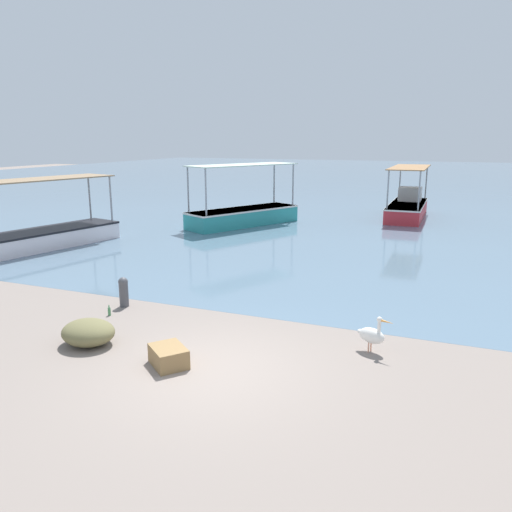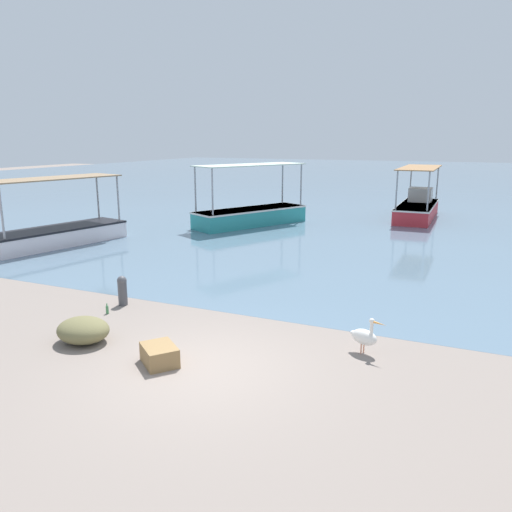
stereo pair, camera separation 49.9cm
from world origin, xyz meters
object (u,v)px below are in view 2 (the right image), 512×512
Objects in this scene: fishing_boat_center at (417,207)px; fishing_boat_near_right at (58,232)px; pelican at (364,336)px; mooring_bollard at (122,289)px; cargo_crate at (159,355)px; fishing_boat_far_right at (251,213)px; glass_bottle at (107,310)px; net_pile at (83,330)px.

fishing_boat_near_right is (-12.68, -13.31, -0.09)m from fishing_boat_center.
pelican is at bearing -86.80° from fishing_boat_center.
mooring_bollard is 3.91m from cargo_crate.
pelican is (13.73, -5.59, -0.17)m from fishing_boat_near_right.
fishing_boat_near_right is at bearing 145.05° from mooring_bollard.
mooring_bollard is at bearing 138.46° from cargo_crate.
fishing_boat_center is 1.02× the size of fishing_boat_near_right.
cargo_crate is at bearing -96.73° from fishing_boat_center.
fishing_boat_center reaches higher than mooring_bollard.
fishing_boat_center is 7.61× the size of mooring_bollard.
fishing_boat_far_right is 22.97× the size of glass_bottle.
fishing_boat_far_right is at bearing 98.96° from glass_bottle.
cargo_crate is 2.83× the size of glass_bottle.
fishing_boat_center is 19.85m from glass_bottle.
pelican reaches higher than glass_bottle.
cargo_crate is (-3.53, -2.08, -0.19)m from pelican.
cargo_crate is at bearing -33.30° from glass_bottle.
cargo_crate is (-2.48, -20.99, -0.44)m from fishing_boat_center.
net_pile is at bearing -70.98° from mooring_bollard.
fishing_boat_near_right is 5.05× the size of net_pile.
fishing_boat_far_right is 9.21m from fishing_boat_near_right.
cargo_crate reaches higher than glass_bottle.
pelican is at bearing -4.47° from mooring_bollard.
fishing_boat_near_right is at bearing -124.78° from fishing_boat_far_right.
fishing_boat_near_right reaches higher than net_pile.
fishing_boat_far_right is 7.75× the size of pelican.
fishing_boat_center is at bearing 93.20° from pelican.
fishing_boat_far_right is at bearing -142.25° from fishing_boat_center.
fishing_boat_near_right is at bearing 143.04° from cargo_crate.
mooring_bollard is at bearing -106.35° from fishing_boat_center.
cargo_crate is at bearing -72.01° from fishing_boat_far_right.
net_pile is (-4.59, -20.75, -0.36)m from fishing_boat_center.
mooring_bollard is (-5.40, -18.40, -0.21)m from fishing_boat_center.
mooring_bollard reaches higher than net_pile.
glass_bottle is (-2.84, 1.87, -0.08)m from cargo_crate.
fishing_boat_far_right reaches higher than fishing_boat_near_right.
fishing_boat_near_right is 12.77m from cargo_crate.
mooring_bollard is (7.28, -5.09, -0.12)m from fishing_boat_near_right.
glass_bottle is at bearing -38.29° from fishing_boat_near_right.
mooring_bollard is at bearing -34.95° from fishing_boat_near_right.
fishing_boat_center is at bearing 83.27° from cargo_crate.
glass_bottle is (0.08, -0.72, -0.31)m from mooring_bollard.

